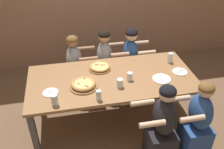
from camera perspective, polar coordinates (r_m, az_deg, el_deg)
ground_plane at (r=3.76m, az=-0.00°, el=-10.57°), size 18.00×18.00×0.00m
dining_table at (r=3.31m, az=-0.00°, el=-1.80°), size 2.18×1.01×0.78m
pizza_board_main at (r=3.10m, az=-6.54°, el=-2.28°), size 0.35×0.35×0.07m
pizza_board_second at (r=3.43m, az=-2.80°, el=1.71°), size 0.31×0.31×0.05m
empty_plate_a at (r=3.09m, az=-13.87°, el=-4.04°), size 0.19×0.19×0.02m
empty_plate_b at (r=3.29m, az=11.26°, el=-0.97°), size 0.24×0.24×0.02m
empty_plate_c at (r=3.49m, az=15.24°, el=0.63°), size 0.20×0.20×0.02m
drinking_glass_a at (r=3.65m, az=13.13°, el=3.75°), size 0.07×0.07×0.14m
drinking_glass_b at (r=3.07m, az=1.82°, el=-2.10°), size 0.08×0.08×0.11m
drinking_glass_c at (r=2.87m, az=-3.06°, el=-4.91°), size 0.06×0.06×0.13m
drinking_glass_d at (r=2.87m, az=-12.99°, el=-5.78°), size 0.08×0.08×0.14m
drinking_glass_e at (r=3.20m, az=4.06°, el=-0.53°), size 0.07×0.07×0.11m
diner_near_midright at (r=3.02m, az=11.33°, el=-11.87°), size 0.51×0.40×1.10m
diner_near_right at (r=3.21m, az=18.88°, el=-10.50°), size 0.51×0.40×1.08m
diner_far_midleft at (r=3.98m, az=-8.37°, el=0.91°), size 0.51×0.40×1.09m
diner_far_midright at (r=4.09m, az=4.21°, el=2.55°), size 0.51×0.40×1.12m
diner_far_center at (r=4.01m, az=-1.59°, el=1.93°), size 0.51×0.40×1.13m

